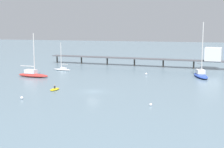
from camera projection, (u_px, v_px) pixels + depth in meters
name	position (u px, v px, depth m)	size (l,w,h in m)	color
ground_plane	(93.00, 92.00, 72.69)	(400.00, 400.00, 0.00)	slate
pier	(181.00, 56.00, 109.97)	(61.00, 9.03, 6.85)	#4C4C51
sailboat_blue	(201.00, 74.00, 91.83)	(5.24, 10.05, 14.73)	#2D4CB7
sailboat_white	(62.00, 69.00, 105.13)	(6.29, 2.95, 8.51)	white
sailboat_red	(33.00, 74.00, 92.22)	(9.42, 3.76, 11.75)	red
dinghy_yellow	(55.00, 89.00, 74.33)	(1.66, 3.27, 1.14)	yellow
mooring_buoy_mid	(146.00, 74.00, 95.62)	(0.64, 0.64, 0.64)	silver
mooring_buoy_inner	(151.00, 105.00, 59.99)	(0.52, 0.52, 0.52)	silver
mooring_buoy_outer	(22.00, 98.00, 65.30)	(0.59, 0.59, 0.59)	silver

